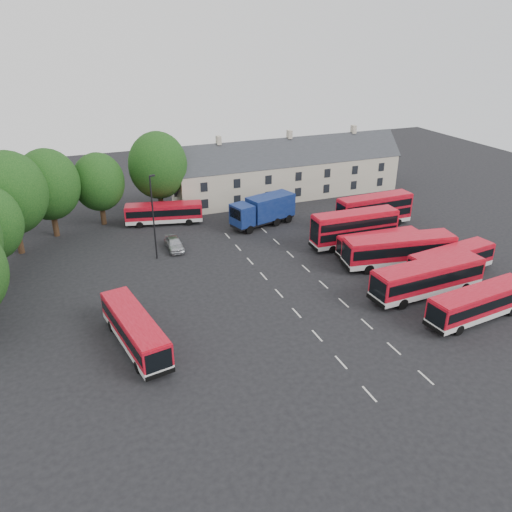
% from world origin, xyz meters
% --- Properties ---
extents(ground, '(140.00, 140.00, 0.00)m').
position_xyz_m(ground, '(0.00, 0.00, 0.00)').
color(ground, black).
rests_on(ground, ground).
extents(lane_markings, '(5.15, 33.80, 0.01)m').
position_xyz_m(lane_markings, '(2.50, 2.00, 0.01)').
color(lane_markings, beige).
rests_on(lane_markings, ground).
extents(treeline, '(29.92, 32.59, 12.01)m').
position_xyz_m(treeline, '(-20.74, 19.36, 6.68)').
color(treeline, black).
rests_on(treeline, ground).
extents(terrace_houses, '(35.70, 7.13, 10.06)m').
position_xyz_m(terrace_houses, '(14.00, 30.00, 3.86)').
color(terrace_houses, beige).
rests_on(terrace_houses, ground).
extents(bus_row_a, '(10.77, 3.48, 2.99)m').
position_xyz_m(bus_row_a, '(14.62, -8.93, 1.80)').
color(bus_row_a, silver).
rests_on(bus_row_a, ground).
extents(bus_row_b, '(12.05, 3.32, 3.37)m').
position_xyz_m(bus_row_b, '(13.28, -3.59, 2.03)').
color(bus_row_b, silver).
rests_on(bus_row_b, ground).
extents(bus_row_c, '(10.70, 3.68, 2.96)m').
position_xyz_m(bus_row_c, '(18.54, -0.90, 1.78)').
color(bus_row_c, silver).
rests_on(bus_row_c, ground).
extents(bus_row_d, '(12.55, 4.71, 3.47)m').
position_xyz_m(bus_row_d, '(14.69, 2.93, 2.08)').
color(bus_row_d, silver).
rests_on(bus_row_d, ground).
extents(bus_row_e, '(9.92, 2.81, 2.77)m').
position_xyz_m(bus_row_e, '(14.20, 5.87, 1.67)').
color(bus_row_e, silver).
rests_on(bus_row_e, ground).
extents(bus_dd_south, '(10.58, 2.81, 4.30)m').
position_xyz_m(bus_dd_south, '(13.08, 9.46, 2.45)').
color(bus_dd_south, silver).
rests_on(bus_dd_south, ground).
extents(bus_dd_north, '(10.40, 2.73, 4.23)m').
position_xyz_m(bus_dd_north, '(18.88, 13.97, 2.41)').
color(bus_dd_north, silver).
rests_on(bus_dd_north, ground).
extents(bus_west, '(4.20, 10.75, 2.97)m').
position_xyz_m(bus_west, '(-14.63, -1.81, 1.78)').
color(bus_west, silver).
rests_on(bus_west, ground).
extents(bus_north, '(10.25, 4.44, 2.83)m').
position_xyz_m(bus_north, '(-6.46, 25.01, 1.70)').
color(bus_north, silver).
rests_on(bus_north, ground).
extents(box_truck, '(9.32, 5.08, 3.89)m').
position_xyz_m(box_truck, '(5.65, 19.70, 2.19)').
color(box_truck, black).
rests_on(box_truck, ground).
extents(silver_car, '(1.86, 4.47, 1.51)m').
position_xyz_m(silver_car, '(-7.16, 16.37, 0.76)').
color(silver_car, '#B6B8BE').
rests_on(silver_car, ground).
extents(lamppost, '(0.68, 0.36, 9.73)m').
position_xyz_m(lamppost, '(-9.59, 14.60, 5.19)').
color(lamppost, black).
rests_on(lamppost, ground).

